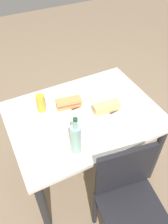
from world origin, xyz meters
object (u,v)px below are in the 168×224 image
object	(u,v)px
dining_table	(84,124)
baguette_sandwich_near	(69,103)
plate_near	(69,107)
plate_far	(106,111)
beer_glass	(41,103)
baguette_sandwich_far	(106,107)
olive_bowl	(94,94)
knife_near	(72,110)
chair_far	(128,197)
water_bottle	(76,139)
knife_far	(110,114)

from	to	relation	value
dining_table	baguette_sandwich_near	bearing A→B (deg)	-56.95
plate_near	plate_far	size ratio (longest dim) A/B	1.00
plate_near	beer_glass	xyz separation A→B (m)	(0.19, -0.07, 0.06)
dining_table	baguette_sandwich_far	xyz separation A→B (m)	(-0.16, 0.05, 0.16)
dining_table	olive_bowl	size ratio (longest dim) A/B	10.42
dining_table	plate_far	xyz separation A→B (m)	(-0.16, 0.05, 0.12)
knife_near	beer_glass	distance (m)	0.24
chair_far	water_bottle	world-z (taller)	water_bottle
beer_glass	olive_bowl	xyz separation A→B (m)	(-0.43, 0.03, -0.05)
baguette_sandwich_near	knife_near	size ratio (longest dim) A/B	1.10
water_bottle	beer_glass	xyz separation A→B (m)	(0.07, -0.46, -0.05)
baguette_sandwich_near	olive_bowl	distance (m)	0.24
knife_near	plate_far	distance (m)	0.26
dining_table	water_bottle	size ratio (longest dim) A/B	3.77
chair_far	knife_near	xyz separation A→B (m)	(0.08, -0.67, 0.24)
plate_far	knife_far	distance (m)	0.05
dining_table	baguette_sandwich_far	world-z (taller)	baguette_sandwich_far
dining_table	beer_glass	size ratio (longest dim) A/B	8.12
plate_near	baguette_sandwich_far	distance (m)	0.29
chair_far	beer_glass	distance (m)	0.89
knife_far	baguette_sandwich_far	bearing A→B (deg)	-83.60
olive_bowl	baguette_sandwich_near	bearing A→B (deg)	9.27
knife_near	knife_far	size ratio (longest dim) A/B	1.00
dining_table	plate_far	world-z (taller)	plate_far
dining_table	water_bottle	bearing A→B (deg)	54.79
dining_table	olive_bowl	bearing A→B (deg)	-137.75
water_bottle	beer_glass	bearing A→B (deg)	-80.85
baguette_sandwich_near	knife_near	distance (m)	0.06
baguette_sandwich_far	knife_far	xyz separation A→B (m)	(-0.01, 0.05, -0.03)
dining_table	chair_far	distance (m)	0.62
dining_table	knife_near	xyz separation A→B (m)	(0.07, -0.06, 0.13)
knife_near	baguette_sandwich_far	distance (m)	0.26
baguette_sandwich_near	plate_far	bearing A→B (deg)	144.21
dining_table	baguette_sandwich_far	size ratio (longest dim) A/B	5.35
plate_near	dining_table	bearing A→B (deg)	123.05
dining_table	olive_bowl	xyz separation A→B (m)	(-0.17, -0.15, 0.13)
baguette_sandwich_near	knife_near	bearing A→B (deg)	92.96
baguette_sandwich_near	beer_glass	world-z (taller)	beer_glass
knife_far	olive_bowl	distance (m)	0.25
baguette_sandwich_near	plate_far	xyz separation A→B (m)	(-0.23, 0.17, -0.04)
baguette_sandwich_near	baguette_sandwich_far	size ratio (longest dim) A/B	0.95
dining_table	knife_far	world-z (taller)	knife_far
dining_table	water_bottle	xyz separation A→B (m)	(0.19, 0.27, 0.23)
knife_far	knife_near	bearing A→B (deg)	-35.40
plate_near	plate_far	bearing A→B (deg)	144.21
baguette_sandwich_far	knife_near	bearing A→B (deg)	-27.27
baguette_sandwich_far	plate_near	bearing A→B (deg)	-35.79
chair_far	plate_near	distance (m)	0.76
baguette_sandwich_far	water_bottle	distance (m)	0.42
baguette_sandwich_far	beer_glass	world-z (taller)	beer_glass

